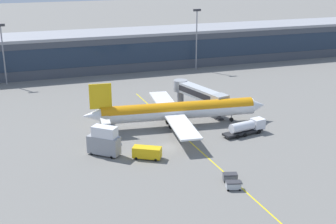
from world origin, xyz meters
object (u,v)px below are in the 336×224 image
object	(u,v)px
baggage_cart_1	(230,177)
fuel_tanker	(247,127)
lavatory_truck	(146,152)
catering_lift	(104,141)
main_airliner	(177,111)
baggage_cart_0	(233,185)

from	to	relation	value
baggage_cart_1	fuel_tanker	bearing A→B (deg)	55.25
lavatory_truck	baggage_cart_1	size ratio (longest dim) A/B	2.08
catering_lift	baggage_cart_1	size ratio (longest dim) A/B	2.29
fuel_tanker	baggage_cart_1	bearing A→B (deg)	-124.75
fuel_tanker	catering_lift	distance (m)	33.72
main_airliner	lavatory_truck	world-z (taller)	main_airliner
main_airliner	lavatory_truck	size ratio (longest dim) A/B	7.38
baggage_cart_0	baggage_cart_1	distance (m)	3.20
main_airliner	baggage_cart_1	bearing A→B (deg)	-91.29
lavatory_truck	catering_lift	size ratio (longest dim) A/B	0.91
catering_lift	baggage_cart_1	xyz separation A→B (m)	(19.59, -19.16, -2.28)
main_airliner	fuel_tanker	xyz separation A→B (m)	(13.39, -10.53, -2.15)
baggage_cart_0	baggage_cart_1	world-z (taller)	same
fuel_tanker	lavatory_truck	distance (m)	26.52
fuel_tanker	catering_lift	world-z (taller)	catering_lift
main_airliner	catering_lift	distance (m)	23.42
lavatory_truck	fuel_tanker	bearing A→B (deg)	12.49
baggage_cart_0	main_airliner	bearing A→B (deg)	87.39
lavatory_truck	catering_lift	xyz separation A→B (m)	(-7.78, 4.59, 1.64)
catering_lift	baggage_cart_1	distance (m)	27.49
lavatory_truck	baggage_cart_0	distance (m)	20.79
lavatory_truck	main_airliner	bearing A→B (deg)	52.45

